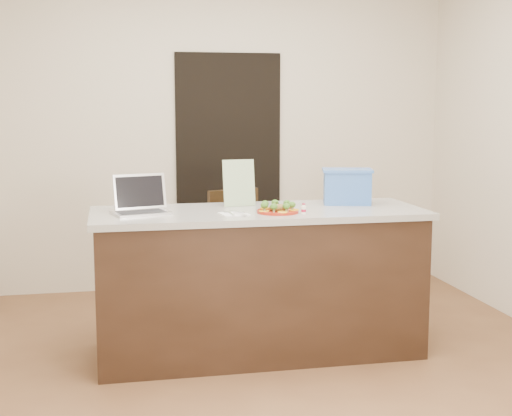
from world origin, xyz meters
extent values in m
plane|color=brown|center=(0.00, 0.00, 0.00)|extent=(4.00, 4.00, 0.00)
plane|color=beige|center=(0.00, 2.00, 1.35)|extent=(4.00, 0.00, 4.00)
plane|color=beige|center=(0.00, -2.00, 1.35)|extent=(4.00, 0.00, 4.00)
cube|color=black|center=(0.10, 1.98, 1.00)|extent=(0.90, 0.02, 2.00)
cube|color=black|center=(0.00, 0.25, 0.44)|extent=(2.00, 0.70, 0.88)
cube|color=beige|center=(0.00, 0.25, 0.90)|extent=(2.06, 0.76, 0.04)
cylinder|color=maroon|center=(0.09, 0.11, 0.93)|extent=(0.25, 0.25, 0.02)
torus|color=maroon|center=(0.09, 0.11, 0.93)|extent=(0.25, 0.25, 0.01)
sphere|color=brown|center=(0.09, 0.11, 0.95)|extent=(0.04, 0.04, 0.04)
sphere|color=brown|center=(0.07, 0.14, 0.95)|extent=(0.04, 0.04, 0.04)
sphere|color=brown|center=(0.06, 0.12, 0.95)|extent=(0.04, 0.04, 0.04)
sphere|color=brown|center=(0.06, 0.09, 0.95)|extent=(0.04, 0.04, 0.04)
sphere|color=brown|center=(0.08, 0.08, 0.95)|extent=(0.04, 0.04, 0.04)
sphere|color=brown|center=(0.10, 0.08, 0.95)|extent=(0.04, 0.04, 0.04)
sphere|color=brown|center=(0.12, 0.10, 0.95)|extent=(0.04, 0.04, 0.04)
sphere|color=brown|center=(0.12, 0.12, 0.95)|extent=(0.04, 0.04, 0.04)
ellipsoid|color=#295115|center=(0.16, 0.16, 0.97)|extent=(0.05, 0.05, 0.04)
ellipsoid|color=#295115|center=(0.09, 0.20, 0.97)|extent=(0.05, 0.05, 0.04)
ellipsoid|color=#295115|center=(0.02, 0.17, 0.97)|extent=(0.05, 0.05, 0.04)
ellipsoid|color=#295115|center=(0.00, 0.09, 0.97)|extent=(0.05, 0.05, 0.04)
ellipsoid|color=#295115|center=(0.05, 0.03, 0.97)|extent=(0.05, 0.05, 0.04)
ellipsoid|color=#295115|center=(0.12, 0.03, 0.97)|extent=(0.05, 0.05, 0.04)
ellipsoid|color=#295115|center=(0.17, 0.09, 0.97)|extent=(0.05, 0.05, 0.04)
torus|color=yellow|center=(0.14, 0.19, 0.94)|extent=(0.06, 0.06, 0.01)
torus|color=yellow|center=(0.02, 0.19, 0.94)|extent=(0.06, 0.06, 0.01)
torus|color=yellow|center=(0.00, 0.07, 0.94)|extent=(0.06, 0.06, 0.01)
torus|color=yellow|center=(0.09, 0.01, 0.94)|extent=(0.06, 0.06, 0.01)
torus|color=yellow|center=(0.18, 0.08, 0.94)|extent=(0.06, 0.06, 0.01)
cube|color=white|center=(-0.18, 0.09, 0.92)|extent=(0.18, 0.18, 0.01)
cube|color=silver|center=(-0.20, 0.07, 0.93)|extent=(0.02, 0.13, 0.00)
cube|color=silver|center=(-0.20, 0.15, 0.93)|extent=(0.04, 0.06, 0.00)
cube|color=silver|center=(-0.15, 0.05, 0.93)|extent=(0.07, 0.09, 0.01)
cube|color=silver|center=(-0.15, 0.15, 0.93)|extent=(0.09, 0.10, 0.00)
cylinder|color=white|center=(0.23, 0.04, 0.94)|extent=(0.03, 0.03, 0.04)
cylinder|color=white|center=(0.23, 0.04, 0.97)|extent=(0.02, 0.02, 0.01)
cylinder|color=#AB1232|center=(0.23, 0.04, 0.98)|extent=(0.02, 0.02, 0.01)
cylinder|color=#AB1232|center=(0.23, 0.04, 0.94)|extent=(0.03, 0.03, 0.02)
cube|color=silver|center=(-0.72, 0.23, 0.93)|extent=(0.37, 0.30, 0.01)
cube|color=silver|center=(-0.72, 0.34, 1.04)|extent=(0.33, 0.14, 0.21)
cube|color=black|center=(-0.72, 0.33, 1.04)|extent=(0.30, 0.12, 0.18)
cube|color=black|center=(-0.72, 0.22, 0.94)|extent=(0.31, 0.22, 0.00)
cube|color=silver|center=(-0.09, 0.44, 1.07)|extent=(0.21, 0.07, 0.30)
cube|color=#3261B5|center=(0.63, 0.40, 1.03)|extent=(0.35, 0.28, 0.21)
cube|color=#3261B5|center=(0.63, 0.40, 1.14)|extent=(0.37, 0.31, 0.02)
cube|color=black|center=(0.00, 1.00, 0.44)|extent=(0.53, 0.53, 0.04)
cube|color=black|center=(0.00, 1.19, 0.70)|extent=(0.40, 0.18, 0.47)
cylinder|color=black|center=(-0.18, 0.82, 0.22)|extent=(0.04, 0.04, 0.44)
cylinder|color=black|center=(0.18, 0.82, 0.22)|extent=(0.04, 0.04, 0.44)
cylinder|color=black|center=(-0.18, 1.18, 0.22)|extent=(0.04, 0.04, 0.44)
cylinder|color=black|center=(0.18, 1.18, 0.22)|extent=(0.04, 0.04, 0.44)
camera|label=1|loc=(-0.90, -4.03, 1.57)|focal=50.00mm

